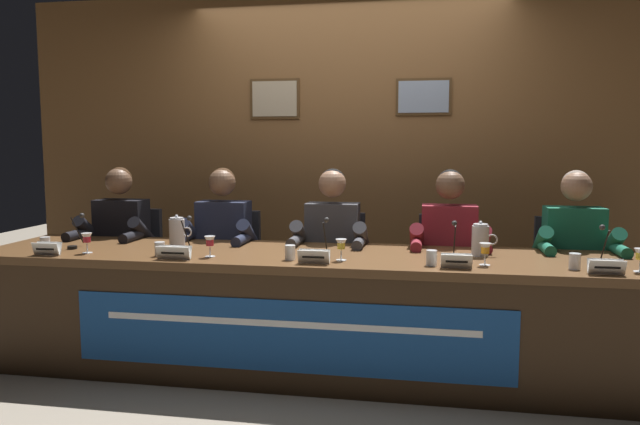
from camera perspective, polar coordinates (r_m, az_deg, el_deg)
The scene contains 35 objects.
ground_plane at distance 3.83m, azimuth 0.00°, elevation -14.66°, with size 12.00×12.00×0.00m, color gray.
wall_back_panelled at distance 4.89m, azimuth 2.71°, elevation 5.49°, with size 5.42×0.14×2.60m.
conference_table at distance 3.57m, azimuth -0.38°, elevation -7.61°, with size 4.22×0.87×0.73m.
chair_far_left at distance 4.78m, azimuth -17.58°, elevation -5.29°, with size 0.44×0.44×0.90m.
panelist_far_left at distance 4.56m, azimuth -18.85°, elevation -2.37°, with size 0.51×0.48×1.22m.
nameplate_far_left at distance 3.92m, azimuth -24.61°, elevation -3.16°, with size 0.17×0.06×0.08m.
juice_glass_far_left at distance 3.90m, azimuth -21.37°, elevation -2.39°, with size 0.06×0.06×0.12m.
water_cup_far_left at distance 4.11m, azimuth -24.75°, elevation -2.78°, with size 0.06×0.06×0.08m.
microphone_far_left at distance 4.13m, azimuth -22.29°, elevation -2.13°, with size 0.06×0.17×0.22m.
chair_left at distance 4.48m, azimuth -8.59°, elevation -5.85°, with size 0.44×0.44×0.90m.
panelist_left at distance 4.24m, azimuth -9.51°, elevation -2.76°, with size 0.51×0.48×1.22m.
nameplate_left at distance 3.54m, azimuth -13.77°, elevation -3.74°, with size 0.20×0.06×0.08m.
juice_glass_left at distance 3.57m, azimuth -10.47°, elevation -2.83°, with size 0.06×0.06×0.12m.
water_cup_left at distance 3.67m, azimuth -15.04°, elevation -3.46°, with size 0.06×0.06×0.08m.
microphone_left at distance 3.76m, azimuth -12.81°, elevation -2.59°, with size 0.06×0.17×0.22m.
chair_center at distance 4.29m, azimuth 1.44°, elevation -6.30°, with size 0.44×0.44×0.90m.
panelist_center at distance 4.05m, azimuth 1.03°, elevation -3.10°, with size 0.51×0.48×1.22m.
nameplate_center at distance 3.31m, azimuth -0.59°, elevation -4.23°, with size 0.18×0.06×0.08m.
juice_glass_center at distance 3.40m, azimuth 2.04°, elevation -3.18°, with size 0.06×0.06×0.12m.
water_cup_center at distance 3.43m, azimuth -2.87°, elevation -3.91°, with size 0.06×0.06×0.08m.
microphone_center at distance 3.58m, azimuth 0.42°, elevation -2.87°, with size 0.06×0.17×0.22m.
chair_right at distance 4.25m, azimuth 12.03°, elevation -6.57°, with size 0.44×0.44×0.90m.
panelist_right at distance 4.00m, azimuth 12.22°, elevation -3.35°, with size 0.51×0.48×1.22m.
nameplate_right at distance 3.27m, azimuth 12.90°, elevation -4.54°, with size 0.16×0.06×0.08m.
juice_glass_right at distance 3.38m, azimuth 15.49°, elevation -3.46°, with size 0.06×0.06×0.12m.
water_cup_right at distance 3.32m, azimuth 10.60°, elevation -4.36°, with size 0.06×0.06×0.08m.
microphone_right at distance 3.51m, azimuth 12.72°, elevation -3.22°, with size 0.06×0.17×0.22m.
chair_far_right at distance 4.35m, azimuth 22.48°, elevation -6.62°, with size 0.44×0.44×0.90m.
panelist_far_right at distance 4.11m, azimuth 23.23°, elevation -3.48°, with size 0.51×0.48×1.22m.
nameplate_far_right at distance 3.36m, azimuth 25.67°, elevation -4.70°, with size 0.18×0.06×0.08m.
juice_glass_far_right at distance 3.50m, azimuth 28.27°, elevation -3.66°, with size 0.06×0.06×0.12m.
water_cup_far_right at distance 3.44m, azimuth 23.14°, elevation -4.38°, with size 0.06×0.06×0.08m.
microphone_far_right at distance 3.60m, azimuth 25.60°, elevation -3.45°, with size 0.06×0.17×0.22m.
water_pitcher_left_side at distance 3.96m, azimuth -13.47°, elevation -1.86°, with size 0.15×0.10×0.21m.
water_pitcher_right_side at distance 3.66m, azimuth 15.07°, elevation -2.56°, with size 0.15×0.10×0.21m.
Camera 1 is at (0.62, -3.52, 1.38)m, focal length 33.52 mm.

